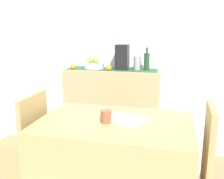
% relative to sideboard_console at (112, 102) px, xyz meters
% --- Properties ---
extents(ground_plane, '(6.40, 6.40, 0.02)m').
position_rel_sideboard_console_xyz_m(ground_plane, '(0.15, -0.92, -0.46)').
color(ground_plane, beige).
rests_on(ground_plane, ground).
extents(room_wall_rear, '(6.40, 0.06, 2.70)m').
position_rel_sideboard_console_xyz_m(room_wall_rear, '(0.15, 0.26, 0.90)').
color(room_wall_rear, silver).
rests_on(room_wall_rear, ground).
extents(sideboard_console, '(1.24, 0.42, 0.89)m').
position_rel_sideboard_console_xyz_m(sideboard_console, '(0.00, 0.00, 0.00)').
color(sideboard_console, tan).
rests_on(sideboard_console, ground).
extents(table_runner, '(1.17, 0.32, 0.01)m').
position_rel_sideboard_console_xyz_m(table_runner, '(0.00, 0.00, 0.45)').
color(table_runner, '#23513A').
rests_on(table_runner, sideboard_console).
extents(fruit_bowl, '(0.27, 0.27, 0.08)m').
position_rel_sideboard_console_xyz_m(fruit_bowl, '(-0.25, 0.00, 0.49)').
color(fruit_bowl, silver).
rests_on(fruit_bowl, table_runner).
extents(apple_center, '(0.07, 0.07, 0.07)m').
position_rel_sideboard_console_xyz_m(apple_center, '(-0.20, -0.07, 0.56)').
color(apple_center, '#969F3D').
rests_on(apple_center, fruit_bowl).
extents(apple_rear, '(0.08, 0.08, 0.08)m').
position_rel_sideboard_console_xyz_m(apple_rear, '(-0.27, 0.06, 0.56)').
color(apple_rear, '#91A235').
rests_on(apple_rear, fruit_bowl).
extents(apple_right, '(0.08, 0.08, 0.08)m').
position_rel_sideboard_console_xyz_m(apple_right, '(-0.30, -0.03, 0.57)').
color(apple_right, '#94A82B').
rests_on(apple_right, fruit_bowl).
extents(wine_bottle, '(0.07, 0.07, 0.29)m').
position_rel_sideboard_console_xyz_m(wine_bottle, '(0.45, 0.00, 0.56)').
color(wine_bottle, '#1F3E23').
rests_on(wine_bottle, sideboard_console).
extents(coffee_maker, '(0.16, 0.18, 0.32)m').
position_rel_sideboard_console_xyz_m(coffee_maker, '(0.13, 0.00, 0.61)').
color(coffee_maker, black).
rests_on(coffee_maker, sideboard_console).
extents(ceramic_vase, '(0.09, 0.09, 0.18)m').
position_rel_sideboard_console_xyz_m(ceramic_vase, '(0.33, 0.00, 0.53)').
color(ceramic_vase, gray).
rests_on(ceramic_vase, sideboard_console).
extents(orange_loose_mid, '(0.07, 0.07, 0.07)m').
position_rel_sideboard_console_xyz_m(orange_loose_mid, '(-0.50, -0.12, 0.48)').
color(orange_loose_mid, orange).
rests_on(orange_loose_mid, sideboard_console).
extents(orange_loose_end, '(0.08, 0.08, 0.08)m').
position_rel_sideboard_console_xyz_m(orange_loose_end, '(-0.02, -0.12, 0.48)').
color(orange_loose_end, orange).
rests_on(orange_loose_end, sideboard_console).
extents(dining_table, '(1.13, 0.76, 0.74)m').
position_rel_sideboard_console_xyz_m(dining_table, '(0.38, -1.50, -0.08)').
color(dining_table, tan).
rests_on(dining_table, ground).
extents(open_book, '(0.33, 0.28, 0.02)m').
position_rel_sideboard_console_xyz_m(open_book, '(0.46, -1.47, 0.30)').
color(open_book, white).
rests_on(open_book, dining_table).
extents(coffee_cup, '(0.08, 0.08, 0.09)m').
position_rel_sideboard_console_xyz_m(coffee_cup, '(0.32, -1.54, 0.34)').
color(coffee_cup, brown).
rests_on(coffee_cup, dining_table).
extents(chair_near_window, '(0.40, 0.40, 0.90)m').
position_rel_sideboard_console_xyz_m(chair_near_window, '(-0.46, -1.50, -0.18)').
color(chair_near_window, tan).
rests_on(chair_near_window, ground).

